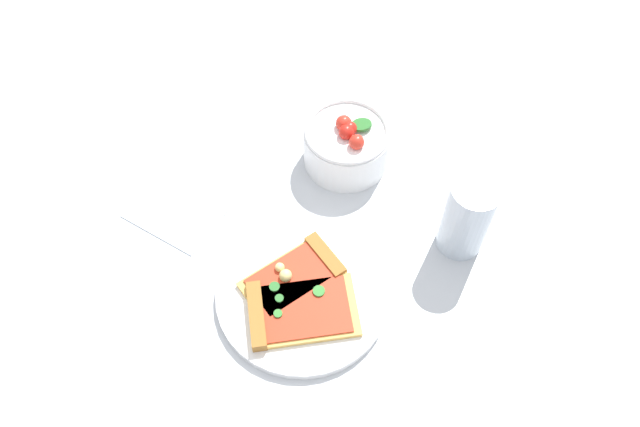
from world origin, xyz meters
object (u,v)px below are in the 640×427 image
Objects in this scene: pizza_slice_near at (297,274)px; pizza_slice_far at (294,311)px; salad_bowl at (347,144)px; paper_napkin at (176,210)px; plate at (300,292)px; soda_glass at (466,218)px.

pizza_slice_near reaches higher than pizza_slice_far.
salad_bowl is (0.28, 0.08, 0.02)m from pizza_slice_far.
pizza_slice_near is at bearing -91.65° from paper_napkin.
plate is 0.04m from pizza_slice_far.
soda_glass is 0.98× the size of paper_napkin.
paper_napkin is at bearing 141.68° from salad_bowl.
soda_glass is at bearing -43.80° from pizza_slice_near.
pizza_slice_near is 0.22m from paper_napkin.
pizza_slice_far reaches higher than plate.
soda_glass is at bearing -32.25° from pizza_slice_far.
salad_bowl reaches higher than paper_napkin.
pizza_slice_far is 0.28m from soda_glass.
plate is at bearing 19.16° from pizza_slice_far.
pizza_slice_near is at bearing -167.94° from salad_bowl.
soda_glass is (0.18, -0.17, 0.04)m from pizza_slice_near.
salad_bowl is at bearing 12.06° from pizza_slice_near.
plate is 1.40× the size of pizza_slice_far.
salad_bowl is at bearing 14.79° from plate.
plate is at bearing 141.37° from soda_glass.
soda_glass reaches higher than paper_napkin.
pizza_slice_near is at bearing 136.20° from soda_glass.
paper_napkin is (0.06, 0.25, -0.02)m from pizza_slice_far.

